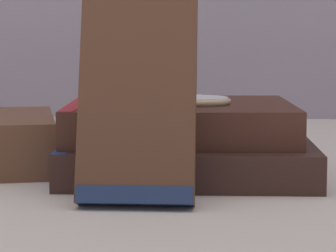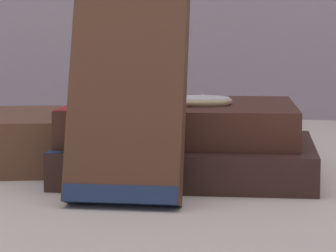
% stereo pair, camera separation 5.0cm
% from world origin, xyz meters
% --- Properties ---
extents(ground_plane, '(3.00, 3.00, 0.00)m').
position_xyz_m(ground_plane, '(0.00, 0.00, 0.00)').
color(ground_plane, beige).
extents(book_flat_bottom, '(0.21, 0.17, 0.03)m').
position_xyz_m(book_flat_bottom, '(0.00, 0.02, 0.01)').
color(book_flat_bottom, '#331E19').
rests_on(book_flat_bottom, ground_plane).
extents(book_flat_top, '(0.20, 0.17, 0.03)m').
position_xyz_m(book_flat_top, '(-0.00, 0.03, 0.04)').
color(book_flat_top, '#422319').
rests_on(book_flat_top, book_flat_bottom).
extents(book_leaning_front, '(0.08, 0.06, 0.15)m').
position_xyz_m(book_leaning_front, '(-0.02, -0.09, 0.07)').
color(book_leaning_front, '#4C2D1E').
rests_on(book_leaning_front, ground_plane).
extents(pocket_watch, '(0.05, 0.06, 0.01)m').
position_xyz_m(pocket_watch, '(0.02, 0.02, 0.06)').
color(pocket_watch, silver).
rests_on(pocket_watch, book_flat_top).
extents(reading_glasses, '(0.10, 0.07, 0.00)m').
position_xyz_m(reading_glasses, '(-0.03, 0.15, 0.00)').
color(reading_glasses, '#4C3828').
rests_on(reading_glasses, ground_plane).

